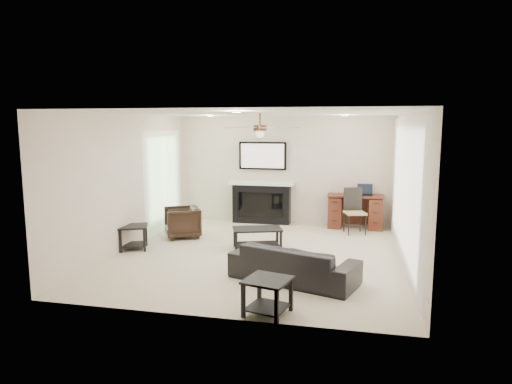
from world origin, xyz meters
The scene contains 10 objects.
room_shell centered at (0.19, 0.08, 1.68)m, with size 5.50×5.54×2.52m.
sofa centered at (0.80, -1.26, 0.27)m, with size 1.88×0.74×0.55m, color black.
armchair centered at (-1.80, 0.89, 0.31)m, with size 0.67×0.69×0.63m, color black.
coffee_table centered at (-0.10, 0.34, 0.20)m, with size 0.90×0.50×0.40m, color black.
end_table_near centered at (0.65, -2.51, 0.23)m, with size 0.52×0.52×0.45m, color black.
end_table_left centered at (-2.35, -0.16, 0.23)m, with size 0.50×0.50×0.45m, color black.
fireplace_unit centered at (-0.49, 2.58, 0.95)m, with size 1.52×0.34×1.91m, color black.
desk centered at (1.67, 2.52, 0.38)m, with size 1.22×0.56×0.76m, color #3C1D0F.
desk_chair centered at (1.67, 1.97, 0.48)m, with size 0.42×0.44×0.97m, color black.
laptop centered at (1.87, 2.50, 0.88)m, with size 0.33×0.24×0.23m, color black.
Camera 1 is at (1.66, -7.74, 2.32)m, focal length 32.00 mm.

